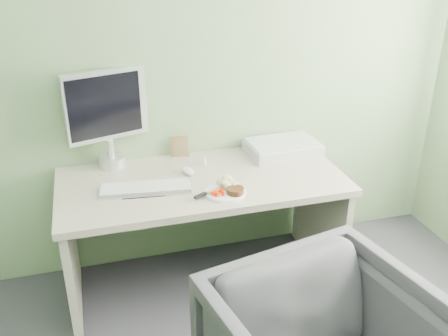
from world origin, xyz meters
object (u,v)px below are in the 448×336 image
object	(u,v)px
scanner	(283,148)
monitor	(107,114)
desk	(203,207)
plate	(225,192)

from	to	relation	value
scanner	monitor	distance (m)	1.09
desk	monitor	distance (m)	0.76
desk	monitor	xyz separation A→B (m)	(-0.47, 0.32, 0.51)
plate	scanner	bearing A→B (deg)	40.04
plate	scanner	xyz separation A→B (m)	(0.49, 0.41, 0.03)
scanner	monitor	xyz separation A→B (m)	(-1.04, 0.11, 0.29)
scanner	desk	bearing A→B (deg)	-162.84
desk	monitor	world-z (taller)	monitor
plate	scanner	distance (m)	0.64
desk	scanner	xyz separation A→B (m)	(0.57, 0.21, 0.22)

